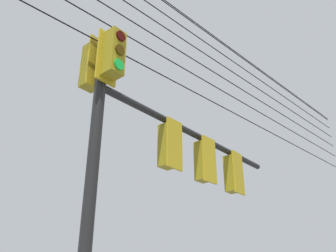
% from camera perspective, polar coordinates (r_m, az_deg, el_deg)
% --- Properties ---
extents(signal_mast_assembly, '(5.71, 1.89, 6.34)m').
position_cam_1_polar(signal_mast_assembly, '(7.05, -1.99, -3.19)').
color(signal_mast_assembly, black).
rests_on(signal_mast_assembly, ground).
extents(overhead_wire_span, '(20.32, 3.98, 2.92)m').
position_cam_1_polar(overhead_wire_span, '(8.28, -3.82, 16.54)').
color(overhead_wire_span, black).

